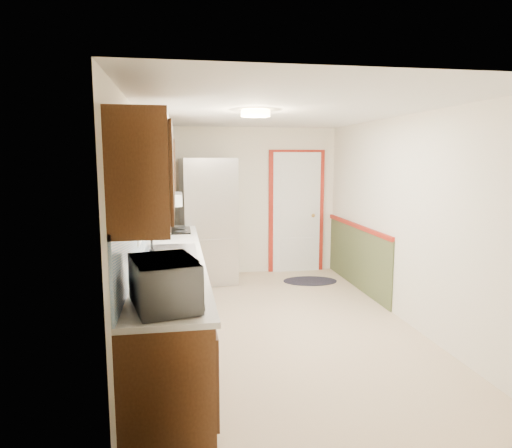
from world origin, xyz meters
name	(u,v)px	position (x,y,z in m)	size (l,w,h in m)	color
room_shell	(279,222)	(0.00, 0.00, 1.20)	(3.20, 5.20, 2.52)	#CBB38F
kitchen_run	(166,267)	(-1.24, -0.29, 0.81)	(0.63, 4.00, 2.20)	#3D1F0D
back_wall_trim	(309,221)	(0.99, 2.21, 0.89)	(1.12, 2.30, 2.08)	maroon
ceiling_fixture	(255,114)	(-0.30, -0.20, 2.36)	(0.30, 0.30, 0.06)	#FFD88C
microwave	(165,278)	(-1.20, -1.95, 1.14)	(0.58, 0.32, 0.39)	white
refrigerator	(208,221)	(-0.65, 2.05, 0.95)	(0.86, 0.83, 1.91)	#B7B7BC
rug	(310,281)	(0.90, 1.76, 0.01)	(0.83, 0.54, 0.01)	black
cooktop	(172,231)	(-1.19, 1.19, 0.95)	(0.48, 0.58, 0.02)	black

